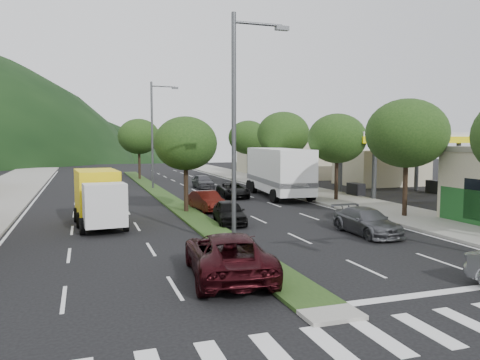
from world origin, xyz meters
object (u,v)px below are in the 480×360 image
object	(u,v)px
box_truck	(99,200)
car_queue_a	(229,212)
streetlight_near	(238,118)
tree_r_c	(337,139)
tree_r_b	(407,133)
car_queue_d	(233,190)
motorhome	(278,171)
tree_r_e	(248,138)
suv_maroon	(228,255)
streetlight_mid	(154,130)
car_queue_e	(203,181)
tree_r_d	(283,134)
car_queue_b	(367,221)
car_queue_c	(207,201)
tree_med_near	(186,143)
tree_med_far	(139,137)

from	to	relation	value
box_truck	car_queue_a	bearing A→B (deg)	161.04
streetlight_near	tree_r_c	bearing A→B (deg)	45.49
tree_r_b	car_queue_d	distance (m)	14.99
motorhome	tree_r_b	bearing A→B (deg)	-69.82
tree_r_e	suv_maroon	world-z (taller)	tree_r_e
tree_r_c	tree_r_e	size ratio (longest dim) A/B	0.97
streetlight_mid	car_queue_e	xyz separation A→B (m)	(4.47, -0.70, -4.92)
car_queue_a	box_truck	bearing A→B (deg)	173.63
streetlight_near	suv_maroon	size ratio (longest dim) A/B	1.81
tree_r_d	car_queue_e	size ratio (longest dim) A/B	1.84
streetlight_near	car_queue_a	distance (m)	7.52
streetlight_mid	car_queue_d	world-z (taller)	streetlight_mid
car_queue_b	box_truck	world-z (taller)	box_truck
car_queue_c	car_queue_d	xyz separation A→B (m)	(3.76, 6.11, -0.04)
streetlight_mid	car_queue_d	xyz separation A→B (m)	(5.05, -8.37, -4.98)
car_queue_d	car_queue_c	bearing A→B (deg)	-118.43
tree_r_c	box_truck	size ratio (longest dim) A/B	1.04
streetlight_mid	motorhome	bearing A→B (deg)	-45.26
car_queue_c	box_truck	xyz separation A→B (m)	(-6.92, -3.25, 0.77)
car_queue_b	car_queue_c	world-z (taller)	car_queue_b
suv_maroon	tree_r_b	bearing A→B (deg)	-141.93
tree_med_near	car_queue_c	bearing A→B (deg)	19.27
tree_r_c	tree_r_e	bearing A→B (deg)	90.00
box_truck	car_queue_c	bearing A→B (deg)	-159.60
tree_r_e	tree_med_near	world-z (taller)	tree_r_e
car_queue_c	car_queue_e	size ratio (longest dim) A/B	1.00
tree_med_near	tree_r_e	bearing A→B (deg)	61.39
tree_med_far	car_queue_c	bearing A→B (deg)	-86.63
car_queue_b	motorhome	size ratio (longest dim) A/B	0.42
tree_r_c	streetlight_mid	size ratio (longest dim) A/B	0.65
suv_maroon	box_truck	world-z (taller)	box_truck
tree_med_far	box_truck	size ratio (longest dim) A/B	1.11
tree_med_far	car_queue_a	size ratio (longest dim) A/B	1.81
streetlight_near	car_queue_c	xyz separation A→B (m)	(1.29, 10.52, -4.94)
car_queue_b	tree_r_c	bearing A→B (deg)	67.12
car_queue_a	tree_r_c	bearing A→B (deg)	39.45
tree_r_e	car_queue_a	size ratio (longest dim) A/B	1.76
tree_r_d	car_queue_b	size ratio (longest dim) A/B	1.61
streetlight_mid	box_truck	xyz separation A→B (m)	(-5.62, -17.73, -4.17)
tree_med_far	motorhome	distance (m)	22.02
car_queue_a	car_queue_d	distance (m)	11.73
tree_r_d	motorhome	size ratio (longest dim) A/B	0.68
tree_med_near	car_queue_a	xyz separation A→B (m)	(1.50, -4.48, -3.78)
car_queue_b	box_truck	size ratio (longest dim) A/B	0.71
tree_r_b	suv_maroon	world-z (taller)	tree_r_b
box_truck	tree_r_b	bearing A→B (deg)	164.57
tree_r_d	tree_med_near	xyz separation A→B (m)	(-12.00, -12.00, -0.75)
car_queue_c	streetlight_near	bearing A→B (deg)	-104.56
streetlight_near	box_truck	bearing A→B (deg)	127.72
tree_r_c	box_truck	world-z (taller)	tree_r_c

